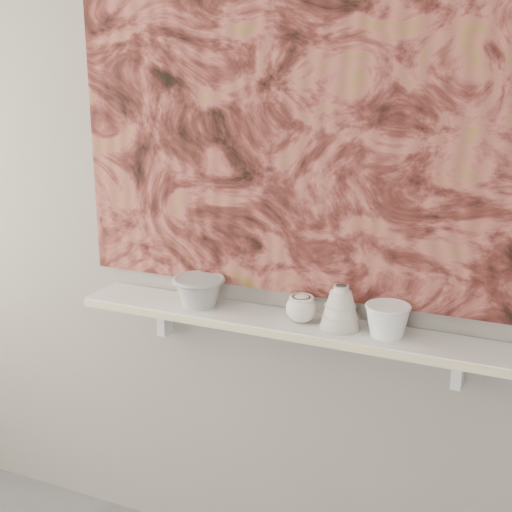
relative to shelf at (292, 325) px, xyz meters
The scene contains 11 objects.
wall_back 0.45m from the shelf, 90.00° to the left, with size 3.60×3.60×0.00m, color gray.
shelf is the anchor object (origin of this frame).
shelf_stripe 0.09m from the shelf, 90.00° to the right, with size 1.40×0.01×0.02m, color beige.
bracket_left 0.50m from the shelf, behind, with size 0.03×0.06×0.12m, color silver.
bracket_right 0.50m from the shelf, ahead, with size 0.03×0.06×0.12m, color silver.
painting 0.63m from the shelf, 90.00° to the left, with size 1.50×0.03×1.10m, color #5B231F.
house_motif 0.55m from the shelf, ahead, with size 0.09×0.00×0.08m, color black.
bowl_grey 0.33m from the shelf, behind, with size 0.17×0.17×0.10m, color #9D9D9B, non-canonical shape.
cup_cream 0.06m from the shelf, ahead, with size 0.09×0.09×0.09m, color silver, non-canonical shape.
bell_vessel 0.17m from the shelf, ahead, with size 0.12×0.12×0.13m, color beige, non-canonical shape.
bowl_white 0.30m from the shelf, ahead, with size 0.13×0.13×0.10m, color white, non-canonical shape.
Camera 1 is at (0.72, -0.38, 1.72)m, focal length 50.00 mm.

